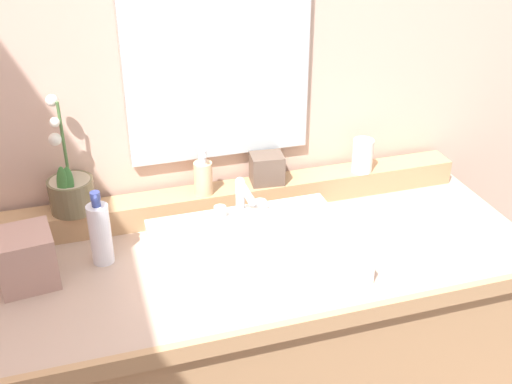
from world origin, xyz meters
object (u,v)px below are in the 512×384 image
tumbler_cup (363,156)px  tissue_box (26,258)px  sink_basin (255,253)px  lotion_bottle (100,233)px  potted_plant (71,189)px  soap_dispenser (203,177)px  trinket_box (267,169)px

tumbler_cup → tissue_box: (-0.95, -0.17, -0.06)m
sink_basin → lotion_bottle: size_ratio=2.48×
potted_plant → soap_dispenser: 0.35m
potted_plant → lotion_bottle: 0.17m
soap_dispenser → trinket_box: (0.19, 0.01, -0.01)m
sink_basin → lotion_bottle: 0.39m
tissue_box → tumbler_cup: bearing=10.4°
soap_dispenser → tissue_box: 0.51m
sink_basin → soap_dispenser: soap_dispenser is taller
tissue_box → soap_dispenser: bearing=20.4°
potted_plant → lotion_bottle: (0.06, -0.16, -0.05)m
potted_plant → lotion_bottle: potted_plant is taller
tumbler_cup → lotion_bottle: (-0.77, -0.14, -0.04)m
potted_plant → tissue_box: size_ratio=2.36×
potted_plant → tumbler_cup: 0.83m
lotion_bottle → potted_plant: bearing=109.8°
tumbler_cup → tissue_box: bearing=-169.6°
soap_dispenser → potted_plant: bearing=177.5°
soap_dispenser → tumbler_cup: 0.48m
sink_basin → soap_dispenser: size_ratio=3.73×
sink_basin → lotion_bottle: bearing=161.4°
tumbler_cup → tissue_box: 0.97m
soap_dispenser → lotion_bottle: soap_dispenser is taller
trinket_box → lotion_bottle: 0.51m
potted_plant → tissue_box: potted_plant is taller
soap_dispenser → trinket_box: 0.19m
soap_dispenser → trinket_box: soap_dispenser is taller
sink_basin → tumbler_cup: 0.50m
trinket_box → sink_basin: bearing=-107.4°
soap_dispenser → sink_basin: bearing=-75.6°
trinket_box → lotion_bottle: (-0.48, -0.16, -0.03)m
potted_plant → soap_dispenser: size_ratio=2.40×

